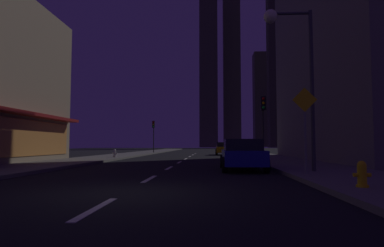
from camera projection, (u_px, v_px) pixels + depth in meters
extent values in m
cube|color=black|center=(194.00, 155.00, 39.89)|extent=(78.00, 136.00, 0.10)
cube|color=#605E59|center=(251.00, 154.00, 39.47)|extent=(4.00, 76.00, 0.15)
cube|color=#605E59|center=(139.00, 153.00, 40.33)|extent=(4.00, 76.00, 0.15)
cube|color=silver|center=(96.00, 209.00, 6.03)|extent=(0.16, 2.20, 0.01)
cube|color=silver|center=(149.00, 179.00, 11.21)|extent=(0.16, 2.20, 0.01)
cube|color=silver|center=(169.00, 168.00, 16.39)|extent=(0.16, 2.20, 0.01)
cube|color=silver|center=(179.00, 162.00, 21.57)|extent=(0.16, 2.20, 0.01)
cube|color=silver|center=(186.00, 159.00, 26.75)|extent=(0.16, 2.20, 0.01)
cube|color=silver|center=(190.00, 156.00, 31.93)|extent=(0.16, 2.20, 0.01)
cube|color=silver|center=(193.00, 155.00, 37.11)|extent=(0.16, 2.20, 0.01)
cube|color=silver|center=(195.00, 154.00, 42.29)|extent=(0.16, 2.20, 0.01)
cube|color=maroon|center=(7.00, 110.00, 16.96)|extent=(0.90, 16.22, 0.20)
cube|color=slate|center=(378.00, 15.00, 23.77)|extent=(11.00, 20.00, 21.48)
cube|color=#3F3C2F|center=(209.00, 71.00, 133.13)|extent=(7.39, 6.55, 63.24)
cube|color=#413E31|center=(232.00, 63.00, 142.50)|extent=(7.33, 8.25, 74.74)
cube|color=#312E24|center=(278.00, 44.00, 119.81)|extent=(7.39, 5.65, 77.29)
cube|color=#353227|center=(260.00, 100.00, 158.57)|extent=(6.07, 8.52, 46.25)
cube|color=navy|center=(242.00, 157.00, 15.04)|extent=(1.80, 4.20, 0.65)
cube|color=black|center=(243.00, 145.00, 14.88)|extent=(1.64, 2.00, 0.55)
cylinder|color=black|center=(222.00, 161.00, 16.47)|extent=(0.22, 0.68, 0.68)
cylinder|color=black|center=(257.00, 161.00, 16.36)|extent=(0.22, 0.68, 0.68)
cylinder|color=black|center=(225.00, 165.00, 13.68)|extent=(0.22, 0.68, 0.68)
cylinder|color=black|center=(266.00, 165.00, 13.57)|extent=(0.22, 0.68, 0.68)
sphere|color=white|center=(228.00, 155.00, 17.12)|extent=(0.18, 0.18, 0.18)
sphere|color=white|center=(249.00, 155.00, 17.05)|extent=(0.18, 0.18, 0.18)
cube|color=gold|center=(224.00, 150.00, 36.97)|extent=(1.80, 4.20, 0.65)
cube|color=black|center=(224.00, 145.00, 36.81)|extent=(1.64, 2.00, 0.55)
cylinder|color=black|center=(216.00, 152.00, 38.40)|extent=(0.22, 0.68, 0.68)
cylinder|color=black|center=(231.00, 152.00, 38.29)|extent=(0.22, 0.68, 0.68)
cylinder|color=black|center=(217.00, 152.00, 35.61)|extent=(0.22, 0.68, 0.68)
cylinder|color=black|center=(233.00, 152.00, 35.51)|extent=(0.22, 0.68, 0.68)
sphere|color=white|center=(219.00, 149.00, 39.05)|extent=(0.18, 0.18, 0.18)
sphere|color=white|center=(228.00, 149.00, 38.98)|extent=(0.18, 0.18, 0.18)
cylinder|color=yellow|center=(362.00, 176.00, 7.98)|extent=(0.22, 0.22, 0.55)
sphere|color=yellow|center=(362.00, 165.00, 8.00)|extent=(0.21, 0.21, 0.21)
cylinder|color=yellow|center=(362.00, 186.00, 7.96)|extent=(0.30, 0.30, 0.06)
cylinder|color=yellow|center=(355.00, 175.00, 7.99)|extent=(0.10, 0.10, 0.10)
cylinder|color=yellow|center=(369.00, 175.00, 7.97)|extent=(0.10, 0.10, 0.10)
cylinder|color=#B2B2B2|center=(115.00, 154.00, 26.79)|extent=(0.22, 0.22, 0.55)
sphere|color=#B2B2B2|center=(115.00, 150.00, 26.81)|extent=(0.21, 0.21, 0.21)
cylinder|color=#B2B2B2|center=(115.00, 157.00, 26.77)|extent=(0.30, 0.30, 0.06)
cylinder|color=#B2B2B2|center=(113.00, 153.00, 26.80)|extent=(0.10, 0.10, 0.10)
cylinder|color=#B2B2B2|center=(117.00, 153.00, 26.78)|extent=(0.10, 0.10, 0.10)
cylinder|color=#2D2D2D|center=(263.00, 128.00, 20.82)|extent=(0.12, 0.12, 4.20)
cube|color=black|center=(263.00, 103.00, 20.72)|extent=(0.32, 0.24, 0.90)
sphere|color=red|center=(263.00, 99.00, 20.61)|extent=(0.18, 0.18, 0.18)
sphere|color=#F2B20C|center=(264.00, 103.00, 20.59)|extent=(0.18, 0.18, 0.18)
sphere|color=#19D833|center=(264.00, 107.00, 20.57)|extent=(0.18, 0.18, 0.18)
cylinder|color=#2D2D2D|center=(154.00, 136.00, 42.53)|extent=(0.12, 0.12, 4.20)
cube|color=black|center=(153.00, 124.00, 42.44)|extent=(0.32, 0.24, 0.90)
sphere|color=red|center=(153.00, 122.00, 42.33)|extent=(0.18, 0.18, 0.18)
sphere|color=#F2B20C|center=(153.00, 124.00, 42.31)|extent=(0.18, 0.18, 0.18)
sphere|color=#19D833|center=(153.00, 126.00, 42.29)|extent=(0.18, 0.18, 0.18)
cylinder|color=#38383D|center=(312.00, 90.00, 12.88)|extent=(0.16, 0.16, 6.50)
cylinder|color=#38383D|center=(290.00, 14.00, 13.14)|extent=(1.60, 0.12, 0.12)
sphere|color=#FCF7CC|center=(270.00, 16.00, 13.18)|extent=(0.56, 0.56, 0.56)
cylinder|color=slate|center=(305.00, 141.00, 11.77)|extent=(0.08, 0.08, 2.40)
cube|color=yellow|center=(305.00, 100.00, 11.84)|extent=(0.91, 0.03, 0.91)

